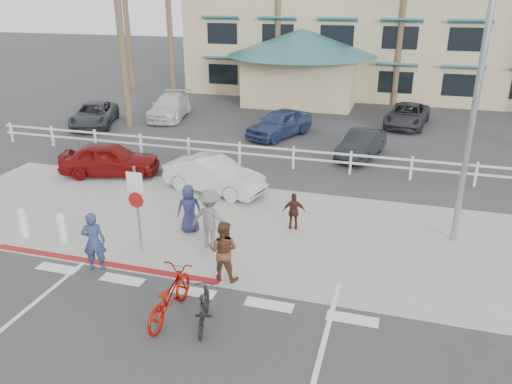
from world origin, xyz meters
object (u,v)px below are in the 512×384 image
(bike_red, at_px, (169,296))
(car_red_compact, at_px, (110,159))
(car_white_sedan, at_px, (214,175))
(bike_black, at_px, (204,308))
(sign_post, at_px, (137,205))

(bike_red, xyz_separation_m, car_red_compact, (-6.55, 8.14, 0.13))
(car_white_sedan, distance_m, car_red_compact, 4.77)
(bike_red, xyz_separation_m, bike_black, (0.90, -0.10, -0.08))
(bike_black, relative_size, car_red_compact, 0.40)
(sign_post, relative_size, bike_red, 1.38)
(car_white_sedan, xyz_separation_m, car_red_compact, (-4.74, 0.50, 0.03))
(car_white_sedan, bearing_deg, car_red_compact, 97.32)
(car_white_sedan, height_order, car_red_compact, car_red_compact)
(bike_red, bearing_deg, car_white_sedan, -76.63)
(sign_post, height_order, bike_red, sign_post)
(sign_post, distance_m, bike_red, 3.57)
(car_red_compact, bearing_deg, car_white_sedan, -111.89)
(sign_post, bearing_deg, bike_red, -50.55)
(sign_post, xyz_separation_m, car_white_sedan, (0.39, 4.97, -0.80))
(bike_red, height_order, bike_black, bike_red)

